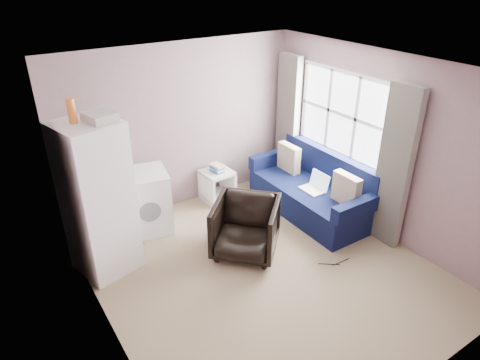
# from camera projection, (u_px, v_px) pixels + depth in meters

# --- Properties ---
(room) EXTENTS (3.84, 4.24, 2.54)m
(room) POSITION_uv_depth(u_px,v_px,m) (267.00, 181.00, 4.83)
(room) COLOR #958262
(room) RESTS_ON ground
(armchair) EXTENTS (1.10, 1.10, 0.83)m
(armchair) POSITION_uv_depth(u_px,v_px,m) (246.00, 225.00, 5.54)
(armchair) COLOR black
(armchair) RESTS_ON ground
(fridge) EXTENTS (0.80, 0.80, 2.19)m
(fridge) POSITION_uv_depth(u_px,v_px,m) (98.00, 199.00, 5.02)
(fridge) COLOR white
(fridge) RESTS_ON ground
(washing_machine) EXTENTS (0.75, 0.75, 0.89)m
(washing_machine) POSITION_uv_depth(u_px,v_px,m) (146.00, 200.00, 6.02)
(washing_machine) COLOR white
(washing_machine) RESTS_ON ground
(side_table) EXTENTS (0.48, 0.48, 0.62)m
(side_table) POSITION_uv_depth(u_px,v_px,m) (217.00, 183.00, 6.85)
(side_table) COLOR white
(side_table) RESTS_ON ground
(sofa) EXTENTS (0.94, 2.05, 0.91)m
(sofa) POSITION_uv_depth(u_px,v_px,m) (314.00, 191.00, 6.53)
(sofa) COLOR #0D163F
(sofa) RESTS_ON ground
(window_dressing) EXTENTS (0.17, 2.62, 2.18)m
(window_dressing) POSITION_uv_depth(u_px,v_px,m) (335.00, 141.00, 6.28)
(window_dressing) COLOR white
(window_dressing) RESTS_ON ground
(floor_cables) EXTENTS (0.41, 0.18, 0.01)m
(floor_cables) POSITION_uv_depth(u_px,v_px,m) (335.00, 263.00, 5.50)
(floor_cables) COLOR black
(floor_cables) RESTS_ON ground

